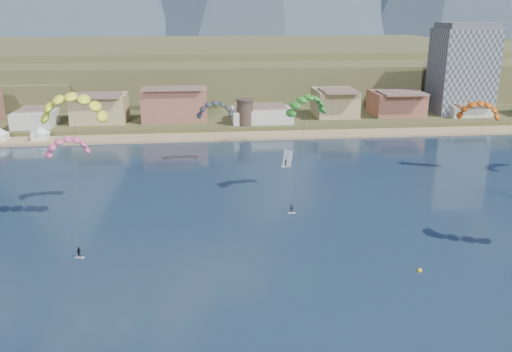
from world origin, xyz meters
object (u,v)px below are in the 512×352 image
at_px(watchtower, 245,112).
at_px(kitesurfer_green, 307,103).
at_px(windsurfer, 287,161).
at_px(apartment_tower, 463,69).
at_px(buoy, 420,271).
at_px(kitesurfer_yellow, 73,103).

bearing_deg(watchtower, kitesurfer_green, -83.66).
xyz_separation_m(watchtower, windsurfer, (6.98, -42.86, -5.01)).
relative_size(apartment_tower, buoy, 43.20).
distance_m(apartment_tower, kitesurfer_yellow, 148.60).
distance_m(kitesurfer_green, buoy, 42.96).
bearing_deg(kitesurfer_yellow, buoy, -23.03).
bearing_deg(windsurfer, watchtower, 99.25).
bearing_deg(windsurfer, kitesurfer_yellow, -140.57).
height_order(apartment_tower, buoy, apartment_tower).
xyz_separation_m(apartment_tower, windsurfer, (-73.02, -56.86, -16.46)).
height_order(apartment_tower, windsurfer, apartment_tower).
distance_m(apartment_tower, watchtower, 82.02).
bearing_deg(windsurfer, buoy, -79.22).
relative_size(apartment_tower, watchtower, 3.72).
bearing_deg(kitesurfer_yellow, watchtower, 65.18).
distance_m(apartment_tower, windsurfer, 94.00).
xyz_separation_m(kitesurfer_yellow, kitesurfer_green, (43.49, 13.28, -2.83)).
xyz_separation_m(kitesurfer_green, windsurfer, (-0.25, 22.27, -18.78)).
xyz_separation_m(watchtower, kitesurfer_green, (7.23, -65.13, 13.76)).
bearing_deg(apartment_tower, watchtower, -170.07).
height_order(watchtower, windsurfer, watchtower).
height_order(kitesurfer_yellow, kitesurfer_green, kitesurfer_yellow).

